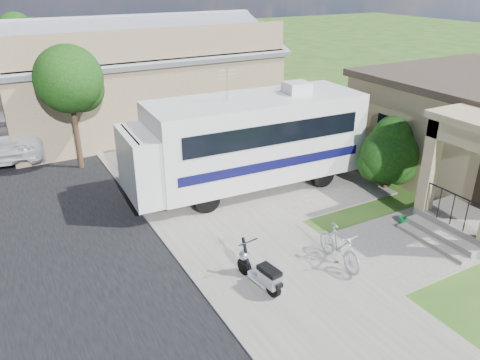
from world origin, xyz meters
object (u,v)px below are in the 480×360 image
shrub (389,152)px  garden_hose (406,222)px  motorhome (248,139)px  scooter (261,273)px  pickup_truck (9,130)px  bicycle (339,248)px

shrub → garden_hose: bearing=-121.0°
shrub → motorhome: bearing=150.4°
scooter → pickup_truck: size_ratio=0.26×
scooter → bicycle: size_ratio=0.92×
motorhome → scooter: bearing=-113.8°
motorhome → bicycle: motorhome is taller
motorhome → shrub: 4.75m
pickup_truck → garden_hose: (9.52, -12.66, -0.73)m
motorhome → pickup_truck: 10.59m
motorhome → scooter: 5.83m
shrub → bicycle: size_ratio=1.54×
motorhome → shrub: motorhome is taller
bicycle → garden_hose: bearing=15.8°
motorhome → scooter: motorhome is taller
shrub → pickup_truck: size_ratio=0.43×
motorhome → scooter: size_ratio=5.27×
motorhome → garden_hose: size_ratio=19.65×
bicycle → shrub: bearing=36.6°
bicycle → garden_hose: 3.22m
bicycle → motorhome: bearing=90.2°
scooter → bicycle: 2.21m
scooter → bicycle: scooter is taller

